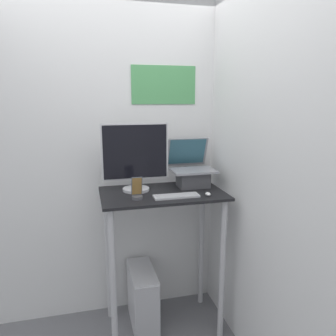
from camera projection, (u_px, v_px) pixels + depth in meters
wall_back at (152, 159)px, 2.71m from camera, size 6.00×0.06×2.60m
wall_side_right at (248, 172)px, 2.24m from camera, size 0.05×6.00×2.60m
desk at (163, 226)px, 2.47m from camera, size 0.90×0.55×1.12m
laptop at (192, 174)px, 2.56m from camera, size 0.33×0.33×0.37m
monitor at (135, 159)px, 2.40m from camera, size 0.49×0.20×0.50m
keyboard at (176, 196)px, 2.29m from camera, size 0.32×0.10×0.02m
mouse at (208, 194)px, 2.32m from camera, size 0.04×0.06×0.03m
cell_phone at (137, 193)px, 2.24m from camera, size 0.07×0.07×0.16m
computer_tower at (143, 297)px, 2.62m from camera, size 0.19×0.46×0.47m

